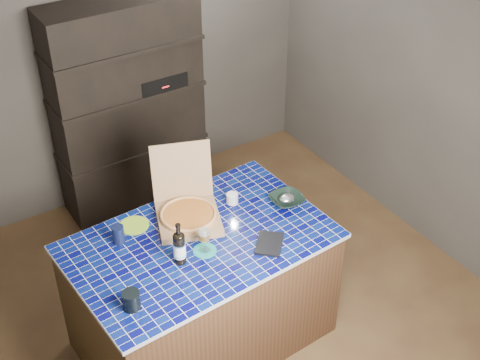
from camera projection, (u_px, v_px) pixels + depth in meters
room at (226, 161)px, 4.15m from camera, size 3.50×3.50×3.50m
shelving_unit at (128, 107)px, 5.40m from camera, size 1.20×0.41×1.80m
kitchen_island at (202, 291)px, 4.37m from camera, size 1.66×1.11×0.88m
pizza_box at (188, 212)px, 4.24m from camera, size 0.53×0.58×0.43m
mead_bottle at (179, 247)px, 3.89m from camera, size 0.08×0.08×0.29m
teal_trivet at (205, 251)px, 4.03m from camera, size 0.14×0.14×0.01m
wine_glass at (204, 235)px, 3.96m from camera, size 0.08×0.08×0.17m
tumbler at (131, 300)px, 3.62m from camera, size 0.10×0.10×0.11m
dvd_case at (270, 244)px, 4.07m from camera, size 0.26×0.26×0.02m
bowl at (287, 200)px, 4.40m from camera, size 0.23×0.23×0.05m
foil_contents at (287, 198)px, 4.39m from camera, size 0.11×0.09×0.05m
white_jar at (232, 198)px, 4.40m from camera, size 0.08×0.08×0.07m
navy_cup at (118, 234)px, 4.06m from camera, size 0.07×0.07×0.12m
green_trivet at (134, 225)px, 4.22m from camera, size 0.19×0.19×0.01m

